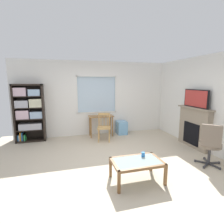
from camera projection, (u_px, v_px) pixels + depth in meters
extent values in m
cube|color=beige|center=(111.00, 161.00, 4.29)|extent=(6.41, 5.77, 0.02)
cube|color=white|center=(94.00, 123.00, 6.48)|extent=(5.41, 0.12, 0.81)
cube|color=white|center=(93.00, 68.00, 6.15)|extent=(5.41, 0.12, 0.51)
cube|color=white|center=(45.00, 95.00, 5.87)|extent=(2.12, 0.12, 1.32)
cube|color=white|center=(138.00, 94.00, 6.77)|extent=(1.89, 0.12, 1.32)
cube|color=silver|center=(97.00, 94.00, 6.35)|extent=(1.40, 0.02, 1.32)
cube|color=white|center=(97.00, 112.00, 6.39)|extent=(1.46, 0.06, 0.03)
cube|color=white|center=(97.00, 76.00, 6.17)|extent=(1.46, 0.06, 0.03)
cube|color=white|center=(77.00, 95.00, 6.09)|extent=(0.03, 0.06, 1.32)
cube|color=white|center=(116.00, 94.00, 6.47)|extent=(0.03, 0.06, 1.32)
cube|color=white|center=(208.00, 104.00, 4.80)|extent=(0.12, 4.97, 2.63)
cube|color=black|center=(15.00, 114.00, 5.49)|extent=(0.05, 0.38, 1.85)
cube|color=black|center=(44.00, 112.00, 5.71)|extent=(0.05, 0.38, 1.85)
cube|color=black|center=(27.00, 85.00, 5.45)|extent=(0.90, 0.38, 0.05)
cube|color=black|center=(32.00, 140.00, 5.75)|extent=(0.90, 0.38, 0.05)
cube|color=black|center=(31.00, 112.00, 5.77)|extent=(0.90, 0.02, 1.85)
cube|color=black|center=(31.00, 129.00, 5.69)|extent=(0.85, 0.36, 0.02)
cube|color=black|center=(30.00, 119.00, 5.63)|extent=(0.85, 0.36, 0.02)
cube|color=black|center=(29.00, 108.00, 5.57)|extent=(0.85, 0.36, 0.02)
cube|color=black|center=(28.00, 96.00, 5.51)|extent=(0.85, 0.36, 0.02)
cube|color=#B2B2BC|center=(31.00, 126.00, 5.67)|extent=(0.68, 0.30, 0.20)
cube|color=beige|center=(23.00, 114.00, 5.54)|extent=(0.37, 0.30, 0.28)
cube|color=#9EBCDB|center=(37.00, 115.00, 5.66)|extent=(0.36, 0.30, 0.22)
cube|color=#B2B2BC|center=(22.00, 104.00, 5.49)|extent=(0.38, 0.31, 0.23)
cube|color=beige|center=(36.00, 103.00, 5.60)|extent=(0.38, 0.33, 0.27)
cube|color=beige|center=(20.00, 92.00, 5.42)|extent=(0.36, 0.31, 0.26)
cube|color=#9EBCDB|center=(34.00, 92.00, 5.53)|extent=(0.34, 0.30, 0.21)
cube|color=#286BB2|center=(19.00, 138.00, 5.61)|extent=(0.03, 0.25, 0.20)
cube|color=white|center=(20.00, 138.00, 5.62)|extent=(0.03, 0.23, 0.19)
cube|color=orange|center=(21.00, 136.00, 5.63)|extent=(0.03, 0.25, 0.28)
cube|color=#286BB2|center=(22.00, 136.00, 5.64)|extent=(0.04, 0.22, 0.26)
cube|color=black|center=(24.00, 137.00, 5.65)|extent=(0.02, 0.24, 0.21)
cube|color=green|center=(25.00, 137.00, 5.66)|extent=(0.04, 0.26, 0.19)
cube|color=olive|center=(101.00, 116.00, 6.15)|extent=(0.86, 0.39, 0.03)
cylinder|color=olive|center=(91.00, 128.00, 5.97)|extent=(0.04, 0.04, 0.71)
cylinder|color=olive|center=(112.00, 127.00, 6.17)|extent=(0.04, 0.04, 0.71)
cylinder|color=olive|center=(90.00, 126.00, 6.25)|extent=(0.04, 0.04, 0.71)
cylinder|color=olive|center=(110.00, 125.00, 6.45)|extent=(0.04, 0.04, 0.71)
cube|color=tan|center=(104.00, 128.00, 5.67)|extent=(0.51, 0.49, 0.04)
cylinder|color=tan|center=(99.00, 136.00, 5.55)|extent=(0.04, 0.04, 0.43)
cylinder|color=tan|center=(109.00, 136.00, 5.55)|extent=(0.04, 0.04, 0.43)
cylinder|color=tan|center=(99.00, 133.00, 5.87)|extent=(0.04, 0.04, 0.43)
cylinder|color=tan|center=(109.00, 133.00, 5.87)|extent=(0.04, 0.04, 0.43)
cylinder|color=tan|center=(99.00, 120.00, 5.79)|extent=(0.04, 0.04, 0.45)
cylinder|color=tan|center=(109.00, 120.00, 5.79)|extent=(0.04, 0.04, 0.45)
cube|color=tan|center=(104.00, 114.00, 5.76)|extent=(0.36, 0.13, 0.06)
cylinder|color=tan|center=(101.00, 121.00, 5.79)|extent=(0.02, 0.02, 0.35)
cylinder|color=tan|center=(104.00, 121.00, 5.79)|extent=(0.02, 0.02, 0.35)
cylinder|color=tan|center=(107.00, 121.00, 5.80)|extent=(0.02, 0.02, 0.35)
cube|color=#72ADDB|center=(122.00, 128.00, 6.49)|extent=(0.35, 0.40, 0.48)
cube|color=gray|center=(194.00, 128.00, 5.13)|extent=(0.18, 1.12, 1.15)
cube|color=black|center=(191.00, 133.00, 5.13)|extent=(0.03, 0.62, 0.63)
cube|color=gray|center=(195.00, 108.00, 5.02)|extent=(0.26, 1.22, 0.04)
cube|color=black|center=(196.00, 98.00, 4.98)|extent=(0.05, 0.91, 0.51)
cube|color=#B2332D|center=(195.00, 98.00, 4.97)|extent=(0.01, 0.86, 0.46)
cylinder|color=#7A6B5B|center=(210.00, 145.00, 4.02)|extent=(0.48, 0.48, 0.09)
cube|color=#7A6B5B|center=(211.00, 136.00, 3.78)|extent=(0.34, 0.34, 0.48)
cylinder|color=#38383D|center=(209.00, 155.00, 4.06)|extent=(0.06, 0.06, 0.42)
cube|color=#38383D|center=(202.00, 162.00, 4.16)|extent=(0.23, 0.22, 0.03)
cylinder|color=#38383D|center=(195.00, 161.00, 4.22)|extent=(0.05, 0.05, 0.05)
cube|color=#38383D|center=(206.00, 165.00, 4.00)|extent=(0.26, 0.16, 0.03)
cylinder|color=#38383D|center=(204.00, 167.00, 3.90)|extent=(0.05, 0.05, 0.05)
cube|color=#38383D|center=(214.00, 166.00, 3.97)|extent=(0.08, 0.28, 0.03)
cylinder|color=#38383D|center=(220.00, 169.00, 3.84)|extent=(0.05, 0.05, 0.05)
cube|color=#38383D|center=(214.00, 163.00, 4.11)|extent=(0.28, 0.08, 0.03)
cylinder|color=#38383D|center=(219.00, 163.00, 4.13)|extent=(0.05, 0.05, 0.05)
cube|color=#38383D|center=(206.00, 161.00, 4.23)|extent=(0.16, 0.27, 0.03)
cylinder|color=#38383D|center=(204.00, 158.00, 4.36)|extent=(0.05, 0.05, 0.05)
cube|color=#8C9E99|center=(137.00, 161.00, 3.35)|extent=(0.86, 0.51, 0.02)
cube|color=brown|center=(143.00, 169.00, 3.09)|extent=(0.96, 0.05, 0.05)
cube|color=brown|center=(132.00, 156.00, 3.62)|extent=(0.96, 0.05, 0.05)
cube|color=brown|center=(114.00, 165.00, 3.24)|extent=(0.05, 0.61, 0.05)
cube|color=brown|center=(158.00, 159.00, 3.48)|extent=(0.05, 0.61, 0.05)
cube|color=brown|center=(119.00, 183.00, 3.00)|extent=(0.05, 0.05, 0.37)
cube|color=brown|center=(165.00, 176.00, 3.25)|extent=(0.05, 0.05, 0.37)
cube|color=brown|center=(110.00, 168.00, 3.54)|extent=(0.05, 0.05, 0.37)
cube|color=brown|center=(151.00, 163.00, 3.78)|extent=(0.05, 0.05, 0.37)
cylinder|color=#337FD6|center=(143.00, 154.00, 3.53)|extent=(0.07, 0.07, 0.09)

